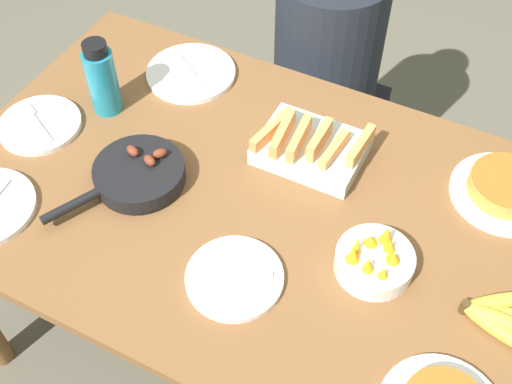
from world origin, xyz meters
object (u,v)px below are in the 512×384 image
melon_tray (311,147)px  water_bottle (102,79)px  frittata_plate_side (505,189)px  person_figure (323,94)px  empty_plate_near_front (235,278)px  empty_plate_far_left (191,73)px  empty_plate_mid_edge (40,125)px  banana_bunch (500,316)px  skillet (138,174)px  fruit_bowl_mango (374,260)px

melon_tray → water_bottle: size_ratio=1.22×
melon_tray → water_bottle: (-0.59, -0.09, 0.07)m
melon_tray → frittata_plate_side: 0.50m
person_figure → frittata_plate_side: bearing=-34.4°
empty_plate_near_front → empty_plate_far_left: (-0.45, 0.57, -0.00)m
melon_tray → empty_plate_near_front: bearing=-89.7°
frittata_plate_side → person_figure: 0.85m
empty_plate_mid_edge → frittata_plate_side: bearing=15.5°
melon_tray → frittata_plate_side: melon_tray is taller
empty_plate_far_left → melon_tray: bearing=-17.4°
person_figure → melon_tray: bearing=-72.9°
banana_bunch → empty_plate_near_front: (-0.56, -0.17, -0.01)m
frittata_plate_side → empty_plate_mid_edge: size_ratio=1.18×
skillet → water_bottle: size_ratio=1.60×
banana_bunch → melon_tray: bearing=154.9°
empty_plate_near_front → person_figure: bearing=99.9°
melon_tray → frittata_plate_side: (0.49, 0.10, -0.01)m
fruit_bowl_mango → water_bottle: water_bottle is taller
melon_tray → skillet: melon_tray is taller
frittata_plate_side → empty_plate_near_front: bearing=-132.8°
empty_plate_mid_edge → empty_plate_far_left: bearing=55.4°
empty_plate_far_left → water_bottle: (-0.14, -0.23, 0.10)m
frittata_plate_side → banana_bunch: bearing=-78.7°
empty_plate_near_front → fruit_bowl_mango: 0.32m
skillet → water_bottle: bearing=-103.3°
melon_tray → person_figure: size_ratio=0.23×
banana_bunch → empty_plate_far_left: (-1.01, 0.40, -0.01)m
frittata_plate_side → empty_plate_far_left: frittata_plate_side is taller
banana_bunch → fruit_bowl_mango: fruit_bowl_mango is taller
empty_plate_far_left → person_figure: person_figure is taller
water_bottle → banana_bunch: bearing=-8.7°
fruit_bowl_mango → empty_plate_near_front: bearing=-147.4°
empty_plate_mid_edge → banana_bunch: bearing=-1.2°
banana_bunch → frittata_plate_side: 0.37m
empty_plate_mid_edge → water_bottle: water_bottle is taller
empty_plate_far_left → water_bottle: bearing=-121.0°
skillet → empty_plate_mid_edge: (-0.35, 0.04, -0.02)m
fruit_bowl_mango → water_bottle: (-0.86, 0.17, 0.07)m
melon_tray → water_bottle: 0.60m
empty_plate_near_front → empty_plate_mid_edge: bearing=164.9°
melon_tray → frittata_plate_side: size_ratio=1.02×
melon_tray → empty_plate_mid_edge: (-0.71, -0.24, -0.03)m
skillet → empty_plate_far_left: skillet is taller
skillet → empty_plate_mid_edge: size_ratio=1.58×
frittata_plate_side → water_bottle: 1.09m
water_bottle → person_figure: (0.42, 0.63, -0.39)m
skillet → empty_plate_far_left: (-0.09, 0.42, -0.02)m
melon_tray → empty_plate_far_left: melon_tray is taller
water_bottle → melon_tray: bearing=8.4°
person_figure → skillet: bearing=-102.8°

